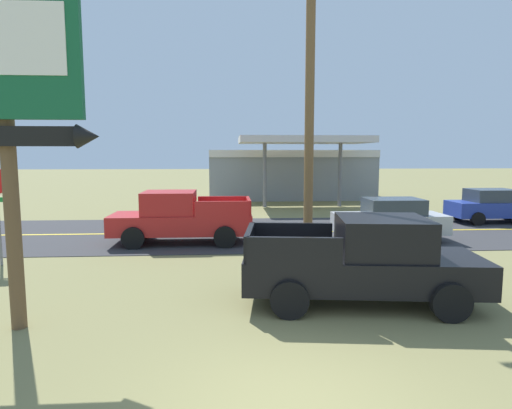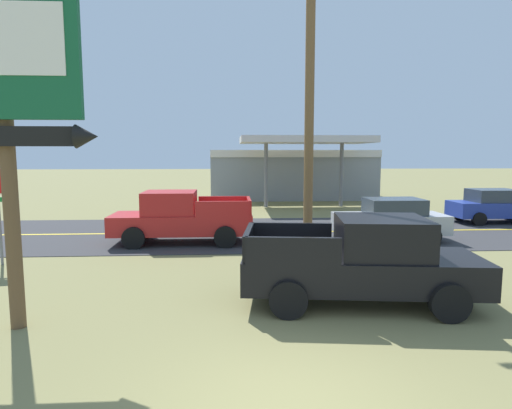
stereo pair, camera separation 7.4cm
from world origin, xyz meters
TOP-DOWN VIEW (x-y plane):
  - road_asphalt at (0.00, 13.00)m, footprint 140.00×8.00m
  - road_centre_line at (0.00, 13.00)m, footprint 126.00×0.20m
  - motel_sign at (-4.86, 2.97)m, footprint 3.19×0.54m
  - utility_pole at (1.42, 6.93)m, footprint 1.79×0.26m
  - gas_station at (3.86, 27.65)m, footprint 12.00×11.50m
  - pickup_black_parked_on_lawn at (2.16, 4.02)m, footprint 5.40×2.70m
  - pickup_red_on_road at (-2.66, 11.00)m, footprint 5.20×2.24m
  - car_silver_near_lane at (5.39, 11.00)m, footprint 4.20×2.00m
  - car_blue_mid_lane at (12.05, 15.00)m, footprint 4.20×2.00m

SIDE VIEW (x-z plane):
  - road_asphalt at x=0.00m, z-range 0.00..0.02m
  - road_centre_line at x=0.00m, z-range 0.02..0.03m
  - car_silver_near_lane at x=5.39m, z-range 0.01..1.65m
  - car_blue_mid_lane at x=12.05m, z-range 0.01..1.65m
  - pickup_black_parked_on_lawn at x=2.16m, z-range -0.02..1.94m
  - pickup_red_on_road at x=-2.66m, z-range -0.02..1.94m
  - gas_station at x=3.86m, z-range -0.26..4.14m
  - motel_sign at x=-4.86m, z-range 1.20..7.72m
  - utility_pole at x=1.42m, z-range 0.29..9.53m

